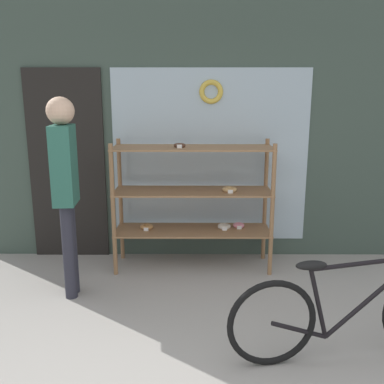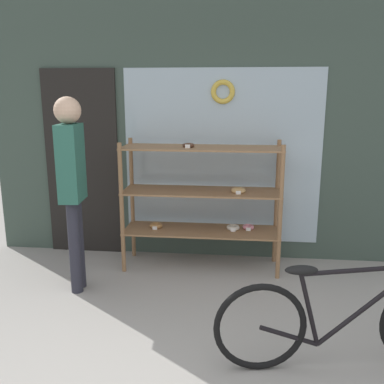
# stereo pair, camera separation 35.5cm
# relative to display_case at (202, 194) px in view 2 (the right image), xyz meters

# --- Properties ---
(storefront_facade) EXTENTS (4.84, 0.13, 3.76)m
(storefront_facade) POSITION_rel_display_case_xyz_m (-0.05, 0.38, 1.02)
(storefront_facade) COLOR #3D4C42
(storefront_facade) RESTS_ON ground_plane
(display_case) EXTENTS (1.64, 0.48, 1.36)m
(display_case) POSITION_rel_display_case_xyz_m (0.00, 0.00, 0.00)
(display_case) COLOR #8E6642
(display_case) RESTS_ON ground_plane
(bicycle) EXTENTS (1.76, 0.47, 0.77)m
(bicycle) POSITION_rel_display_case_xyz_m (1.09, -1.63, -0.46)
(bicycle) COLOR black
(bicycle) RESTS_ON ground_plane
(pedestrian) EXTENTS (0.24, 0.33, 1.81)m
(pedestrian) POSITION_rel_display_case_xyz_m (-1.13, -0.68, 0.29)
(pedestrian) COLOR #282833
(pedestrian) RESTS_ON ground_plane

